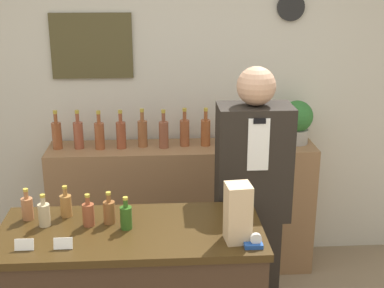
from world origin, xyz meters
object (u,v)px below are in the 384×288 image
(shopkeeper, at_px, (252,207))
(paper_bag, at_px, (238,213))
(tape_dispenser, at_px, (254,243))
(potted_plant, at_px, (297,120))

(shopkeeper, xyz_separation_m, paper_bag, (-0.18, -0.63, 0.26))
(tape_dispenser, bearing_deg, shopkeeper, 80.81)
(shopkeeper, relative_size, tape_dispenser, 19.21)
(tape_dispenser, bearing_deg, potted_plant, 68.89)
(paper_bag, bearing_deg, shopkeeper, 73.58)
(shopkeeper, bearing_deg, paper_bag, -106.42)
(shopkeeper, distance_m, paper_bag, 0.70)
(shopkeeper, xyz_separation_m, potted_plant, (0.47, 0.81, 0.31))
(potted_plant, distance_m, paper_bag, 1.58)
(potted_plant, xyz_separation_m, tape_dispenser, (-0.58, -1.51, -0.18))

